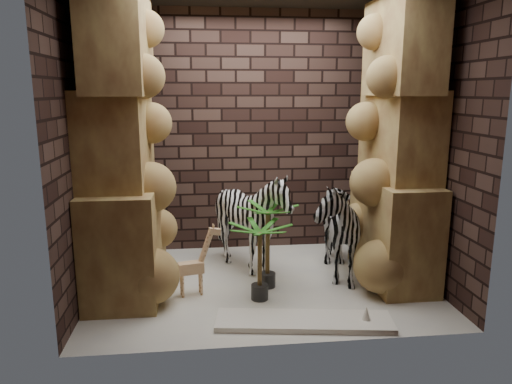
{
  "coord_description": "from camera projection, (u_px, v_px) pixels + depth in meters",
  "views": [
    {
      "loc": [
        -0.6,
        -4.71,
        2.02
      ],
      "look_at": [
        -0.05,
        0.15,
        0.97
      ],
      "focal_mm": 33.19,
      "sensor_mm": 36.0,
      "label": 1
    }
  ],
  "objects": [
    {
      "name": "giraffe_toy",
      "position": [
        191.0,
        260.0,
        4.71
      ],
      "size": [
        0.4,
        0.21,
        0.74
      ],
      "primitive_type": null,
      "rotation": [
        0.0,
        0.0,
        0.23
      ],
      "color": "#EEC08E",
      "rests_on": "floor"
    },
    {
      "name": "wall_left",
      "position": [
        83.0,
        146.0,
        4.56
      ],
      "size": [
        0.0,
        3.0,
        3.0
      ],
      "primitive_type": "plane",
      "rotation": [
        1.57,
        0.0,
        1.57
      ],
      "color": "black",
      "rests_on": "ground"
    },
    {
      "name": "wall_right",
      "position": [
        429.0,
        142.0,
        4.94
      ],
      "size": [
        0.0,
        3.0,
        3.0
      ],
      "primitive_type": "plane",
      "rotation": [
        1.57,
        0.0,
        -1.57
      ],
      "color": "black",
      "rests_on": "ground"
    },
    {
      "name": "rock_pillar_left",
      "position": [
        120.0,
        146.0,
        4.6
      ],
      "size": [
        0.68,
        1.3,
        3.0
      ],
      "primitive_type": null,
      "color": "tan",
      "rests_on": "floor"
    },
    {
      "name": "surfboard",
      "position": [
        304.0,
        321.0,
        4.19
      ],
      "size": [
        1.6,
        0.6,
        0.05
      ],
      "primitive_type": "cube",
      "rotation": [
        0.0,
        0.0,
        -0.14
      ],
      "color": "white",
      "rests_on": "floor"
    },
    {
      "name": "wall_front",
      "position": [
        284.0,
        162.0,
        3.54
      ],
      "size": [
        3.5,
        0.0,
        3.5
      ],
      "primitive_type": "plane",
      "rotation": [
        -1.57,
        0.0,
        0.0
      ],
      "color": "black",
      "rests_on": "ground"
    },
    {
      "name": "zebra_right",
      "position": [
        331.0,
        217.0,
        5.2
      ],
      "size": [
        0.67,
        1.16,
        1.33
      ],
      "primitive_type": "imported",
      "rotation": [
        0.0,
        0.0,
        -0.06
      ],
      "color": "white",
      "rests_on": "floor"
    },
    {
      "name": "wall_back",
      "position": [
        251.0,
        133.0,
        5.96
      ],
      "size": [
        3.5,
        0.0,
        3.5
      ],
      "primitive_type": "plane",
      "rotation": [
        1.57,
        0.0,
        0.0
      ],
      "color": "black",
      "rests_on": "ground"
    },
    {
      "name": "floor",
      "position": [
        263.0,
        284.0,
        5.06
      ],
      "size": [
        3.5,
        3.5,
        0.0
      ],
      "primitive_type": "plane",
      "color": "silver",
      "rests_on": "ground"
    },
    {
      "name": "palm_front",
      "position": [
        268.0,
        246.0,
        4.9
      ],
      "size": [
        0.36,
        0.36,
        0.91
      ],
      "primitive_type": null,
      "color": "#206718",
      "rests_on": "floor"
    },
    {
      "name": "rock_pillar_right",
      "position": [
        399.0,
        142.0,
        4.9
      ],
      "size": [
        0.58,
        1.25,
        3.0
      ],
      "primitive_type": null,
      "color": "tan",
      "rests_on": "floor"
    },
    {
      "name": "palm_back",
      "position": [
        260.0,
        261.0,
        4.61
      ],
      "size": [
        0.36,
        0.36,
        0.79
      ],
      "primitive_type": null,
      "color": "#206718",
      "rests_on": "floor"
    },
    {
      "name": "zebra_left",
      "position": [
        252.0,
        226.0,
        5.29
      ],
      "size": [
        1.19,
        1.37,
        1.08
      ],
      "primitive_type": "imported",
      "rotation": [
        0.0,
        0.0,
        -0.21
      ],
      "color": "white",
      "rests_on": "floor"
    }
  ]
}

